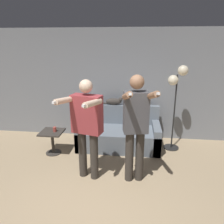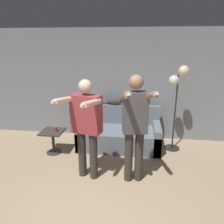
# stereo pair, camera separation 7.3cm
# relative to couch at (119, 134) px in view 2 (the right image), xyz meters

# --- Properties ---
(ground_plane) EXTENTS (16.00, 16.00, 0.00)m
(ground_plane) POSITION_rel_couch_xyz_m (-0.24, -2.23, -0.28)
(ground_plane) COLOR tan
(wall_back) EXTENTS (10.00, 0.05, 2.60)m
(wall_back) POSITION_rel_couch_xyz_m (-0.24, 0.57, 1.02)
(wall_back) COLOR gray
(wall_back) RESTS_ON ground_plane
(couch) EXTENTS (1.81, 0.90, 0.88)m
(couch) POSITION_rel_couch_xyz_m (0.00, 0.00, 0.00)
(couch) COLOR slate
(couch) RESTS_ON ground_plane
(person_left) EXTENTS (0.67, 0.77, 1.73)m
(person_left) POSITION_rel_couch_xyz_m (-0.43, -1.29, 0.74)
(person_left) COLOR #38332D
(person_left) RESTS_ON ground_plane
(person_right) EXTENTS (0.54, 0.71, 1.82)m
(person_right) POSITION_rel_couch_xyz_m (0.37, -1.29, 0.77)
(person_right) COLOR #38332D
(person_right) RESTS_ON ground_plane
(cat) EXTENTS (0.50, 0.14, 0.18)m
(cat) POSITION_rel_couch_xyz_m (-0.15, 0.34, 0.69)
(cat) COLOR #3D3833
(cat) RESTS_ON couch
(floor_lamp) EXTENTS (0.39, 0.33, 1.84)m
(floor_lamp) POSITION_rel_couch_xyz_m (1.19, 0.01, 1.15)
(floor_lamp) COLOR black
(floor_lamp) RESTS_ON ground_plane
(side_table) EXTENTS (0.46, 0.46, 0.50)m
(side_table) POSITION_rel_couch_xyz_m (-1.37, -0.52, 0.08)
(side_table) COLOR #38332D
(side_table) RESTS_ON ground_plane
(cup) EXTENTS (0.07, 0.07, 0.10)m
(cup) POSITION_rel_couch_xyz_m (-1.30, -0.52, 0.27)
(cup) COLOR #B7473D
(cup) RESTS_ON side_table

